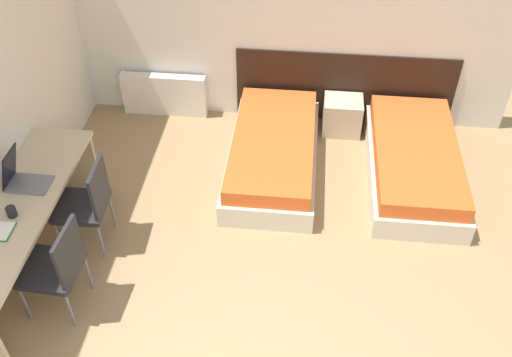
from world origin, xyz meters
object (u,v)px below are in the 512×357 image
(nightstand, at_px, (342,115))
(chair_near_notebook, at_px, (57,265))
(bed_near_window, at_px, (273,153))
(bed_near_door, at_px, (414,162))
(chair_near_laptop, at_px, (87,201))
(laptop, at_px, (22,178))

(nightstand, relative_size, chair_near_notebook, 0.48)
(bed_near_window, xyz_separation_m, bed_near_door, (1.49, 0.00, 0.00))
(bed_near_window, xyz_separation_m, chair_near_laptop, (-1.57, -1.24, 0.31))
(bed_near_window, height_order, chair_near_notebook, chair_near_notebook)
(chair_near_notebook, bearing_deg, nightstand, 53.03)
(bed_near_window, bearing_deg, chair_near_laptop, -141.75)
(bed_near_door, height_order, nightstand, same)
(chair_near_laptop, bearing_deg, chair_near_notebook, -92.07)
(nightstand, height_order, chair_near_notebook, chair_near_notebook)
(nightstand, height_order, laptop, laptop)
(bed_near_window, relative_size, chair_near_notebook, 2.07)
(bed_near_window, relative_size, laptop, 5.20)
(chair_near_laptop, bearing_deg, nightstand, 38.82)
(bed_near_door, relative_size, laptop, 5.20)
(bed_near_door, height_order, chair_near_laptop, chair_near_laptop)
(nightstand, distance_m, chair_near_laptop, 3.08)
(bed_near_door, relative_size, chair_near_laptop, 2.07)
(laptop, bearing_deg, bed_near_door, 21.10)
(chair_near_notebook, bearing_deg, bed_near_window, 54.71)
(bed_near_window, xyz_separation_m, chair_near_notebook, (-1.57, -1.98, 0.31))
(chair_near_notebook, bearing_deg, chair_near_laptop, 93.18)
(nightstand, bearing_deg, bed_near_window, -134.16)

